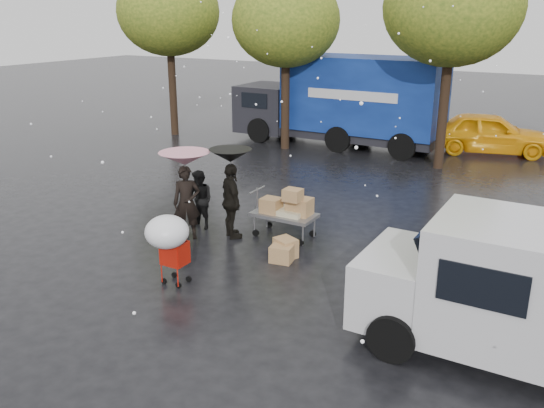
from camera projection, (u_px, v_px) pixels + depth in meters
The scene contains 14 objects.
ground at pixel (207, 254), 12.75m from camera, with size 90.00×90.00×0.00m, color black.
person_pink at pixel (187, 203), 13.40m from camera, with size 0.64×0.42×1.75m, color black.
person_middle at pixel (200, 200), 14.07m from camera, with size 0.71×0.55×1.46m, color black.
person_black at pixel (231, 201), 13.42m from camera, with size 1.06×0.44×1.80m, color black.
umbrella_pink at pixel (185, 159), 13.06m from camera, with size 1.17×1.17×2.09m.
umbrella_black at pixel (230, 156), 13.07m from camera, with size 0.99×0.99×2.15m.
vendor_cart at pixel (287, 208), 13.48m from camera, with size 1.52×0.80×1.27m.
shopping_cart at pixel (168, 235), 10.93m from camera, with size 0.84×0.84×1.46m.
white_van at pixel (536, 294), 8.45m from camera, with size 4.91×2.18×2.20m.
blue_truck at pixel (343, 101), 22.55m from camera, with size 8.30×2.60×3.50m.
box_ground_near at pixel (286, 248), 12.55m from camera, with size 0.47×0.38×0.42m, color #925D3F.
box_ground_far at pixel (281, 254), 12.31m from camera, with size 0.47×0.36×0.36m, color #925D3F.
yellow_taxi at pixel (489, 133), 21.61m from camera, with size 1.82×4.53×1.54m, color #FFAC0D.
tree_row at pixel (364, 14), 19.59m from camera, with size 21.60×4.40×7.12m.
Camera 1 is at (7.12, -9.44, 5.11)m, focal length 38.00 mm.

